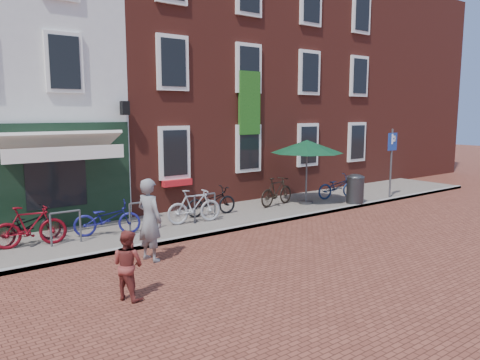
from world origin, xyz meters
TOP-DOWN VIEW (x-y plane):
  - ground at (0.00, 0.00)m, footprint 80.00×80.00m
  - sidewalk at (1.00, 1.50)m, footprint 24.00×3.00m
  - building_brick_mid at (2.00, 7.00)m, footprint 6.00×8.00m
  - building_brick_right at (8.00, 7.00)m, footprint 6.00×8.00m
  - filler_right at (14.50, 7.00)m, footprint 7.00×8.00m
  - litter_bin at (6.20, 0.30)m, footprint 0.60×0.60m
  - parking_sign at (8.17, 0.24)m, footprint 0.50×0.08m
  - parasol at (4.78, 1.30)m, footprint 2.51×2.51m
  - woman at (-2.29, -0.89)m, footprint 0.62×0.77m
  - boy at (-3.57, -2.61)m, footprint 0.68×0.75m
  - bicycle_0 at (-4.24, 1.82)m, footprint 1.76×0.84m
  - bicycle_1 at (-4.24, 1.51)m, footprint 1.70×0.73m
  - bicycle_2 at (-2.37, 1.43)m, footprint 1.79×1.12m
  - bicycle_3 at (0.13, 1.19)m, footprint 1.70×0.71m
  - bicycle_4 at (1.07, 1.73)m, footprint 1.74×0.73m
  - bicycle_5 at (3.72, 1.65)m, footprint 1.70×0.74m
  - bicycle_6 at (6.44, 1.33)m, footprint 1.77×0.90m

SIDE VIEW (x-z plane):
  - ground at x=0.00m, z-range 0.00..0.00m
  - sidewalk at x=1.00m, z-range 0.00..0.10m
  - bicycle_0 at x=-4.24m, z-range 0.10..0.99m
  - bicycle_2 at x=-2.37m, z-range 0.10..0.99m
  - bicycle_4 at x=1.07m, z-range 0.10..0.99m
  - bicycle_6 at x=6.44m, z-range 0.10..0.99m
  - bicycle_1 at x=-4.24m, z-range 0.10..1.09m
  - bicycle_3 at x=0.13m, z-range 0.10..1.09m
  - bicycle_5 at x=3.72m, z-range 0.10..1.09m
  - boy at x=-3.57m, z-range 0.00..1.25m
  - litter_bin at x=6.20m, z-range 0.12..1.23m
  - woman at x=-2.29m, z-range 0.00..1.85m
  - parking_sign at x=8.17m, z-range 0.51..3.09m
  - parasol at x=4.78m, z-range 1.02..3.36m
  - filler_right at x=14.50m, z-range 0.00..9.00m
  - building_brick_mid at x=2.00m, z-range 0.00..10.00m
  - building_brick_right at x=8.00m, z-range 0.00..10.00m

